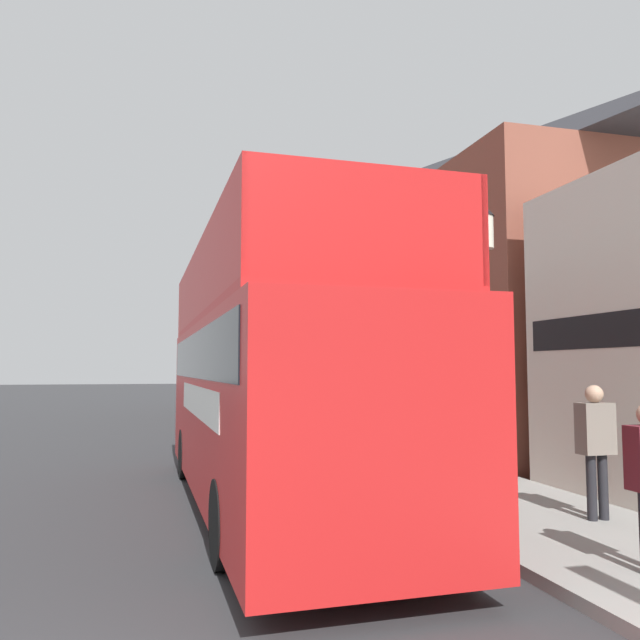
# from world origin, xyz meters

# --- Properties ---
(ground_plane) EXTENTS (144.00, 144.00, 0.00)m
(ground_plane) POSITION_xyz_m (0.00, 21.00, 0.00)
(ground_plane) COLOR #333335
(sidewalk) EXTENTS (3.01, 108.00, 0.14)m
(sidewalk) POSITION_xyz_m (6.47, 18.00, 0.07)
(sidewalk) COLOR #999993
(sidewalk) RESTS_ON ground_plane
(brick_terrace_rear) EXTENTS (6.00, 25.80, 10.30)m
(brick_terrace_rear) POSITION_xyz_m (10.97, 20.42, 5.15)
(brick_terrace_rear) COLOR brown
(brick_terrace_rear) RESTS_ON ground_plane
(tour_bus) EXTENTS (2.71, 9.95, 4.14)m
(tour_bus) POSITION_xyz_m (3.02, 6.65, 1.87)
(tour_bus) COLOR red
(tour_bus) RESTS_ON ground_plane
(parked_car_ahead_of_bus) EXTENTS (1.86, 4.15, 1.41)m
(parked_car_ahead_of_bus) POSITION_xyz_m (3.88, 13.92, 0.67)
(parked_car_ahead_of_bus) COLOR navy
(parked_car_ahead_of_bus) RESTS_ON ground_plane
(pedestrian_second) EXTENTS (0.48, 0.26, 1.83)m
(pedestrian_second) POSITION_xyz_m (7.09, 3.99, 1.24)
(pedestrian_second) COLOR #232328
(pedestrian_second) RESTS_ON sidewalk
(lamp_post_nearest) EXTENTS (0.35, 0.35, 4.37)m
(lamp_post_nearest) POSITION_xyz_m (5.50, 4.15, 3.18)
(lamp_post_nearest) COLOR black
(lamp_post_nearest) RESTS_ON sidewalk
(lamp_post_second) EXTENTS (0.35, 0.35, 4.95)m
(lamp_post_second) POSITION_xyz_m (5.58, 13.34, 3.53)
(lamp_post_second) COLOR black
(lamp_post_second) RESTS_ON sidewalk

